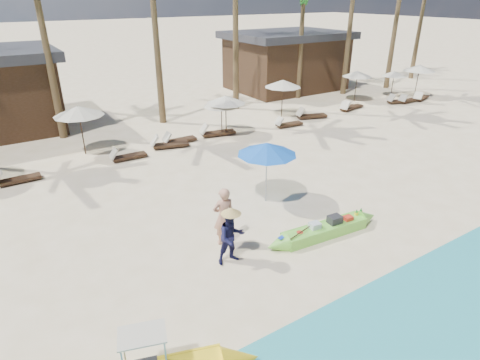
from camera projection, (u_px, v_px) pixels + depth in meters
ground at (279, 249)px, 11.91m from camera, size 240.00×240.00×0.00m
green_canoe at (325, 230)px, 12.53m from camera, size 4.66×0.86×0.59m
tourist at (224, 216)px, 11.86m from camera, size 0.73×0.53×1.84m
vendor_green at (231, 237)px, 11.05m from camera, size 0.84×0.69×1.61m
blue_umbrella at (267, 149)px, 13.84m from camera, size 2.10×2.10×2.26m
lounger_4_right at (16, 179)px, 16.01m from camera, size 1.65×0.54×0.56m
resort_parasol_5 at (78, 111)px, 18.12m from camera, size 2.25×2.25×2.31m
lounger_5_left at (127, 156)px, 18.27m from camera, size 1.65×0.53×0.56m
resort_parasol_6 at (221, 103)px, 20.73m from camera, size 1.90×1.90×1.95m
lounger_6_left at (168, 144)px, 19.66m from camera, size 1.91×1.02×0.62m
lounger_6_right at (178, 140)px, 20.27m from camera, size 1.72×0.54×0.58m
resort_parasol_7 at (226, 99)px, 20.75m from camera, size 2.07×2.07×2.13m
lounger_7_left at (216, 132)px, 21.31m from camera, size 1.97×0.96×0.64m
lounger_7_right at (287, 124)px, 22.79m from camera, size 1.69×0.67×0.56m
resort_parasol_8 at (283, 83)px, 23.90m from camera, size 2.18×2.18×2.25m
lounger_8_left at (310, 115)px, 24.29m from camera, size 1.96×1.13×0.64m
resort_parasol_9 at (357, 74)px, 27.58m from camera, size 2.03×2.03×2.09m
lounger_9_left at (352, 106)px, 26.26m from camera, size 1.68×0.62×0.56m
lounger_9_right at (349, 107)px, 26.01m from camera, size 1.79×0.97×0.58m
resort_parasol_10 at (394, 74)px, 28.85m from camera, size 1.79×1.79×1.85m
lounger_10_left at (398, 101)px, 27.64m from camera, size 1.84×0.98×0.60m
lounger_10_right at (408, 100)px, 27.79m from camera, size 1.68×0.58×0.57m
resort_parasol_11 at (420, 68)px, 28.64m from camera, size 2.24×2.24×2.30m
lounger_11_left at (421, 97)px, 28.44m from camera, size 1.90×1.06×0.62m
pavilion_east at (286, 60)px, 31.17m from camera, size 8.80×6.60×4.30m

